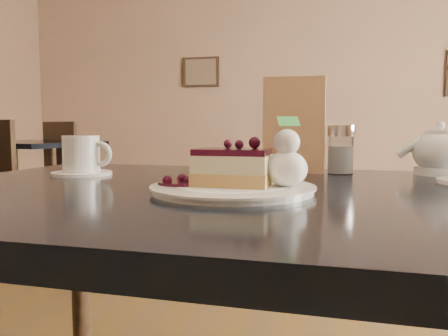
% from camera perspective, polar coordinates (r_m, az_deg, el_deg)
% --- Properties ---
extents(main_table, '(1.35, 0.92, 0.83)m').
position_cam_1_polar(main_table, '(0.85, 1.99, -8.46)').
color(main_table, black).
rests_on(main_table, ground).
extents(dessert_plate, '(0.29, 0.29, 0.01)m').
position_cam_1_polar(dessert_plate, '(0.78, 1.13, -2.77)').
color(dessert_plate, white).
rests_on(dessert_plate, main_table).
extents(cheesecake_slice, '(0.14, 0.10, 0.07)m').
position_cam_1_polar(cheesecake_slice, '(0.77, 1.14, 0.07)').
color(cheesecake_slice, '#D1914B').
rests_on(cheesecake_slice, dessert_plate).
extents(whipped_cream, '(0.07, 0.07, 0.06)m').
position_cam_1_polar(whipped_cream, '(0.77, 8.15, -0.09)').
color(whipped_cream, white).
rests_on(whipped_cream, dessert_plate).
extents(berry_sauce, '(0.09, 0.09, 0.01)m').
position_cam_1_polar(berry_sauce, '(0.80, -5.52, -1.93)').
color(berry_sauce, '#33041B').
rests_on(berry_sauce, dessert_plate).
extents(coffee_set, '(0.15, 0.14, 0.10)m').
position_cam_1_polar(coffee_set, '(1.11, -18.01, 1.34)').
color(coffee_set, white).
rests_on(coffee_set, main_table).
extents(tea_set, '(0.20, 0.29, 0.12)m').
position_cam_1_polar(tea_set, '(1.15, 26.81, 1.36)').
color(tea_set, white).
rests_on(tea_set, main_table).
extents(menu_card, '(0.16, 0.04, 0.24)m').
position_cam_1_polar(menu_card, '(1.13, 9.12, 5.54)').
color(menu_card, '#D3B88E').
rests_on(menu_card, main_table).
extents(sugar_shaker, '(0.07, 0.07, 0.12)m').
position_cam_1_polar(sugar_shaker, '(1.12, 15.01, 2.40)').
color(sugar_shaker, white).
rests_on(sugar_shaker, main_table).
extents(napkin_stack, '(0.14, 0.14, 0.06)m').
position_cam_1_polar(napkin_stack, '(1.18, -0.23, 1.03)').
color(napkin_stack, white).
rests_on(napkin_stack, main_table).
extents(bg_table_far_left, '(1.28, 1.98, 1.32)m').
position_cam_1_polar(bg_table_far_left, '(4.52, -23.47, -6.22)').
color(bg_table_far_left, black).
rests_on(bg_table_far_left, ground).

